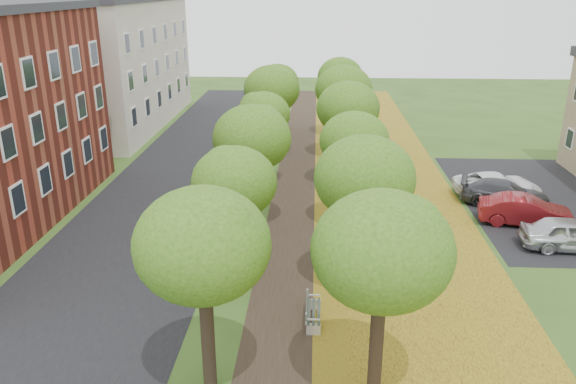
# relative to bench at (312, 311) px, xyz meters

# --- Properties ---
(street_asphalt) EXTENTS (8.00, 70.00, 0.01)m
(street_asphalt) POSITION_rel_bench_xyz_m (-8.27, 11.51, -0.42)
(street_asphalt) COLOR black
(street_asphalt) RESTS_ON ground
(footpath) EXTENTS (3.20, 70.00, 0.01)m
(footpath) POSITION_rel_bench_xyz_m (-0.77, 11.51, -0.42)
(footpath) COLOR black
(footpath) RESTS_ON ground
(leaf_verge) EXTENTS (7.50, 70.00, 0.01)m
(leaf_verge) POSITION_rel_bench_xyz_m (4.23, 11.51, -0.42)
(leaf_verge) COLOR #A9991F
(leaf_verge) RESTS_ON ground
(parking_lot) EXTENTS (9.00, 16.00, 0.01)m
(parking_lot) POSITION_rel_bench_xyz_m (12.73, 12.51, -0.42)
(parking_lot) COLOR black
(parking_lot) RESTS_ON ground
(tree_row_west) EXTENTS (3.43, 33.43, 5.83)m
(tree_row_west) POSITION_rel_bench_xyz_m (-2.97, 11.51, 3.91)
(tree_row_west) COLOR black
(tree_row_west) RESTS_ON ground
(tree_row_east) EXTENTS (3.43, 33.43, 5.83)m
(tree_row_east) POSITION_rel_bench_xyz_m (1.83, 11.51, 3.91)
(tree_row_east) COLOR black
(tree_row_east) RESTS_ON ground
(building_cream) EXTENTS (10.30, 20.30, 10.40)m
(building_cream) POSITION_rel_bench_xyz_m (-17.77, 29.51, 4.78)
(building_cream) COLOR beige
(building_cream) RESTS_ON ground
(bench) EXTENTS (0.52, 1.74, 0.82)m
(bench) POSITION_rel_bench_xyz_m (0.00, 0.00, 0.00)
(bench) COLOR #2A352C
(bench) RESTS_ON ground
(car_silver) EXTENTS (4.36, 1.92, 1.46)m
(car_silver) POSITION_rel_bench_xyz_m (11.47, 6.43, 0.30)
(car_silver) COLOR silver
(car_silver) RESTS_ON ground
(car_red) EXTENTS (4.64, 2.43, 1.45)m
(car_red) POSITION_rel_bench_xyz_m (10.41, 9.14, 0.30)
(car_red) COLOR maroon
(car_red) RESTS_ON ground
(car_grey) EXTENTS (4.95, 3.11, 1.34)m
(car_grey) POSITION_rel_bench_xyz_m (10.23, 11.81, 0.24)
(car_grey) COLOR #36373B
(car_grey) RESTS_ON ground
(car_white) EXTENTS (4.96, 2.62, 1.33)m
(car_white) POSITION_rel_bench_xyz_m (10.23, 13.13, 0.24)
(car_white) COLOR white
(car_white) RESTS_ON ground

